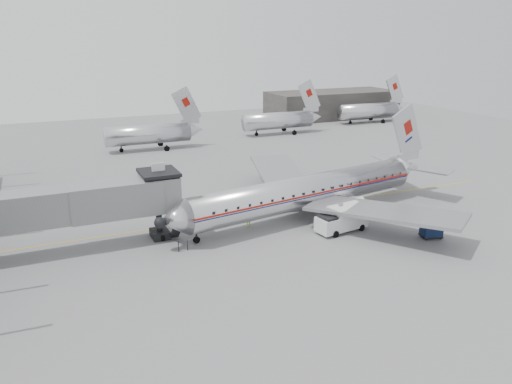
% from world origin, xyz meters
% --- Properties ---
extents(ground, '(160.00, 160.00, 0.00)m').
position_xyz_m(ground, '(0.00, 0.00, 0.00)').
color(ground, slate).
rests_on(ground, ground).
extents(hangar, '(30.00, 12.00, 6.00)m').
position_xyz_m(hangar, '(45.00, 60.00, 3.00)').
color(hangar, '#33302E').
rests_on(hangar, ground).
extents(apron_line, '(60.00, 0.15, 0.01)m').
position_xyz_m(apron_line, '(3.00, 6.00, 0.01)').
color(apron_line, gold).
rests_on(apron_line, ground).
extents(jet_bridge, '(21.00, 6.20, 7.10)m').
position_xyz_m(jet_bridge, '(-16.66, 3.67, 4.18)').
color(jet_bridge, slate).
rests_on(jet_bridge, ground).
extents(distant_aircraft_near, '(16.39, 3.20, 10.26)m').
position_xyz_m(distant_aircraft_near, '(-1.79, 42.00, 2.73)').
color(distant_aircraft_near, silver).
rests_on(distant_aircraft_near, ground).
extents(distant_aircraft_mid, '(16.39, 3.20, 10.26)m').
position_xyz_m(distant_aircraft_mid, '(24.21, 46.00, 2.73)').
color(distant_aircraft_mid, silver).
rests_on(distant_aircraft_mid, ground).
extents(distant_aircraft_far, '(16.39, 3.20, 10.26)m').
position_xyz_m(distant_aircraft_far, '(48.21, 50.00, 2.73)').
color(distant_aircraft_far, silver).
rests_on(distant_aircraft_far, ground).
extents(airliner, '(34.05, 31.30, 10.84)m').
position_xyz_m(airliner, '(6.67, 3.12, 2.73)').
color(airliner, silver).
rests_on(airliner, ground).
extents(service_van, '(5.45, 2.69, 2.46)m').
position_xyz_m(service_van, '(7.25, -2.01, 1.29)').
color(service_van, silver).
rests_on(service_van, ground).
extents(baggage_cart_navy, '(2.17, 1.86, 1.46)m').
position_xyz_m(baggage_cart_navy, '(14.01, -6.79, 0.78)').
color(baggage_cart_navy, '#0E1A39').
rests_on(baggage_cart_navy, ground).
extents(baggage_cart_white, '(2.54, 2.29, 1.64)m').
position_xyz_m(baggage_cart_white, '(11.41, 2.00, 0.87)').
color(baggage_cart_white, white).
rests_on(baggage_cart_white, ground).
extents(ramp_worker, '(0.57, 0.38, 1.52)m').
position_xyz_m(ramp_worker, '(-0.48, 3.00, 0.76)').
color(ramp_worker, '#B0CB17').
rests_on(ramp_worker, ground).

